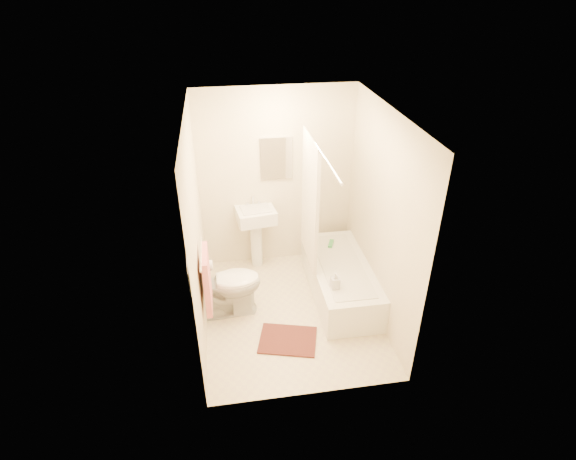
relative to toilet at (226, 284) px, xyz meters
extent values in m
plane|color=beige|center=(0.75, -0.15, -0.41)|extent=(2.40, 2.40, 0.00)
plane|color=white|center=(0.75, -0.15, 1.99)|extent=(2.40, 2.40, 0.00)
cube|color=beige|center=(0.75, 1.05, 0.79)|extent=(2.00, 0.02, 2.40)
cube|color=beige|center=(-0.25, -0.15, 0.79)|extent=(0.02, 2.40, 2.40)
cube|color=beige|center=(1.75, -0.15, 0.79)|extent=(0.02, 2.40, 2.40)
cube|color=white|center=(0.75, 1.03, 1.09)|extent=(0.40, 0.03, 0.55)
cylinder|color=silver|center=(1.05, -0.05, 1.59)|extent=(0.03, 1.70, 0.03)
cube|color=silver|center=(1.05, 0.35, 0.81)|extent=(0.04, 0.80, 1.55)
cylinder|color=silver|center=(-0.21, -0.40, 0.69)|extent=(0.02, 0.60, 0.02)
cube|color=#CC7266|center=(-0.18, -0.40, 0.37)|extent=(0.06, 0.45, 0.66)
cylinder|color=white|center=(-0.18, -0.03, 0.29)|extent=(0.11, 0.12, 0.12)
imported|color=white|center=(0.00, 0.00, 0.00)|extent=(0.85, 0.51, 0.81)
cube|color=#4E231D|center=(0.64, -0.61, -0.40)|extent=(0.72, 0.61, 0.02)
imported|color=white|center=(1.22, -0.32, 0.14)|extent=(0.10, 0.11, 0.21)
cube|color=#42A656|center=(1.39, 0.57, 0.06)|extent=(0.12, 0.18, 0.04)
camera|label=1|loc=(0.06, -4.22, 3.18)|focal=28.00mm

